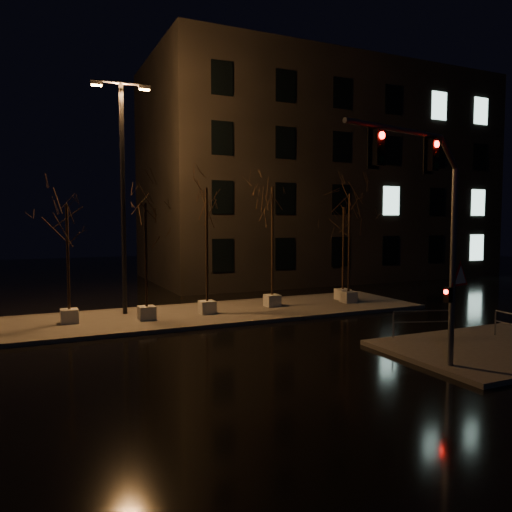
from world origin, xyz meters
name	(u,v)px	position (x,y,z in m)	size (l,w,h in m)	color
ground	(240,350)	(0.00, 0.00, 0.00)	(90.00, 90.00, 0.00)	black
median	(186,316)	(0.00, 6.00, 0.07)	(22.00, 5.00, 0.15)	#484540
sidewalk_corner	(497,348)	(7.50, -3.50, 0.07)	(7.00, 5.00, 0.15)	#484540
building	(318,177)	(14.00, 18.00, 7.50)	(25.00, 12.00, 15.00)	black
tree_1	(67,231)	(-4.71, 6.11, 3.78)	(1.80, 1.80, 4.78)	#AAA99E
tree_2	(145,229)	(-1.79, 5.52, 3.84)	(1.80, 1.80, 4.86)	#AAA99E
tree_3	(207,216)	(0.89, 5.75, 4.37)	(1.80, 1.80, 5.57)	#AAA99E
tree_4	(272,213)	(4.26, 6.20, 4.51)	(1.80, 1.80, 5.74)	#AAA99E
tree_5	(349,218)	(8.20, 5.67, 4.32)	(1.80, 1.80, 5.49)	#AAA99E
tree_6	(344,228)	(8.43, 6.49, 3.82)	(1.80, 1.80, 4.83)	#AAA99E
traffic_signal_mast	(433,217)	(3.51, -4.67, 4.26)	(5.03, 1.15, 6.26)	slate
streetlight_main	(123,182)	(-2.36, 7.21, 5.83)	(2.46, 0.44, 9.84)	black
guard_rail_a	(423,320)	(6.24, -1.50, 0.76)	(2.05, 0.71, 0.93)	slate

